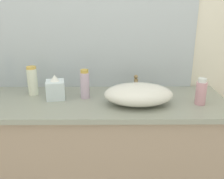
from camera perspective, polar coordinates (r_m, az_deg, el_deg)
The scene contains 9 objects.
bathroom_wall_rear at distance 1.87m, azimuth -3.57°, elevation 14.01°, with size 6.00×0.06×2.60m, color silver.
vanity_counter at distance 1.87m, azimuth -5.11°, elevation -14.67°, with size 1.79×0.56×0.86m.
wall_mirror_panel at distance 1.83m, azimuth -5.36°, elevation 17.55°, with size 1.49×0.01×1.12m, color #B2BCC6.
sink_basin at distance 1.58m, azimuth 5.84°, elevation -1.06°, with size 0.42×0.27×0.13m, color silver.
faucet at distance 1.72m, azimuth 5.34°, elevation 1.18°, with size 0.03×0.13×0.14m.
lotion_bottle at distance 1.68m, azimuth -6.00°, elevation 1.15°, with size 0.06×0.06×0.19m.
perfume_bottle at distance 1.66m, azimuth 19.04°, elevation -0.53°, with size 0.07×0.07×0.17m.
spray_can at distance 1.81m, azimuth -17.13°, elevation 1.86°, with size 0.07×0.07×0.19m.
tissue_box at distance 1.71m, azimuth -12.37°, elevation 0.19°, with size 0.13×0.13×0.16m.
Camera 1 is at (0.10, -1.13, 1.47)m, focal length 41.46 mm.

